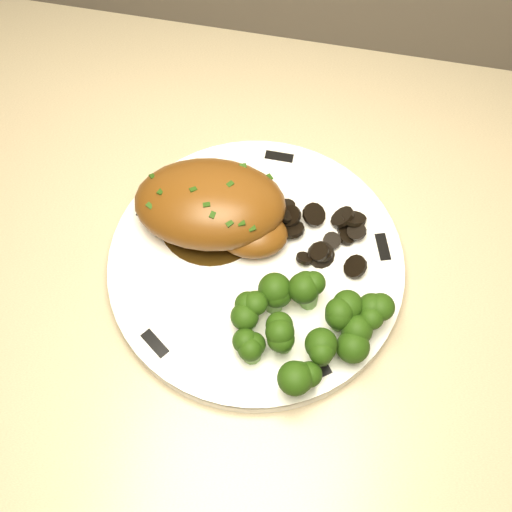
% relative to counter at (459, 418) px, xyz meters
% --- Properties ---
extents(counter, '(1.94, 0.65, 0.96)m').
position_rel_counter_xyz_m(counter, '(0.00, 0.00, 0.00)').
color(counter, brown).
rests_on(counter, ground).
extents(plate, '(0.35, 0.35, 0.02)m').
position_rel_counter_xyz_m(plate, '(-0.32, -0.01, 0.43)').
color(plate, white).
rests_on(plate, counter).
extents(rim_accent_0, '(0.02, 0.03, 0.00)m').
position_rel_counter_xyz_m(rim_accent_0, '(-0.20, 0.03, 0.44)').
color(rim_accent_0, black).
rests_on(rim_accent_0, plate).
extents(rim_accent_1, '(0.03, 0.01, 0.00)m').
position_rel_counter_xyz_m(rim_accent_1, '(-0.32, 0.12, 0.44)').
color(rim_accent_1, black).
rests_on(rim_accent_1, plate).
extents(rim_accent_2, '(0.02, 0.03, 0.00)m').
position_rel_counter_xyz_m(rim_accent_2, '(-0.44, 0.03, 0.44)').
color(rim_accent_2, black).
rests_on(rim_accent_2, plate).
extents(rim_accent_3, '(0.03, 0.03, 0.00)m').
position_rel_counter_xyz_m(rim_accent_3, '(-0.39, -0.11, 0.44)').
color(rim_accent_3, black).
rests_on(rim_accent_3, plate).
extents(rim_accent_4, '(0.03, 0.03, 0.00)m').
position_rel_counter_xyz_m(rim_accent_4, '(-0.24, -0.11, 0.44)').
color(rim_accent_4, black).
rests_on(rim_accent_4, plate).
extents(gravy_pool, '(0.11, 0.11, 0.00)m').
position_rel_counter_xyz_m(gravy_pool, '(-0.37, 0.03, 0.44)').
color(gravy_pool, '#2F1F08').
rests_on(gravy_pool, plate).
extents(chicken_breast, '(0.16, 0.12, 0.06)m').
position_rel_counter_xyz_m(chicken_breast, '(-0.36, 0.02, 0.46)').
color(chicken_breast, brown).
rests_on(chicken_breast, plate).
extents(mushroom_pile, '(0.10, 0.07, 0.03)m').
position_rel_counter_xyz_m(mushroom_pile, '(-0.27, 0.03, 0.44)').
color(mushroom_pile, black).
rests_on(mushroom_pile, plate).
extents(broccoli_florets, '(0.13, 0.10, 0.04)m').
position_rel_counter_xyz_m(broccoli_florets, '(-0.26, -0.08, 0.46)').
color(broccoli_florets, '#65973F').
rests_on(broccoli_florets, plate).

